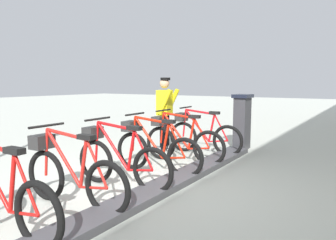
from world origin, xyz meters
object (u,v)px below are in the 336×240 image
object	(u,v)px
payment_kiosk	(242,121)
bike_docked_0	(202,134)
bike_docked_1	(181,140)
worker_near_rack	(165,111)
bike_docked_3	(119,159)
bike_docked_4	(70,173)
bike_docked_2	(154,148)

from	to	relation	value
payment_kiosk	bike_docked_0	bearing A→B (deg)	58.74
bike_docked_1	worker_near_rack	xyz separation A→B (m)	(0.86, -0.76, 0.48)
payment_kiosk	bike_docked_0	world-z (taller)	payment_kiosk
bike_docked_3	bike_docked_4	size ratio (longest dim) A/B	1.00
payment_kiosk	bike_docked_4	world-z (taller)	payment_kiosk
bike_docked_1	bike_docked_3	distance (m)	1.81
bike_docked_4	worker_near_rack	distance (m)	3.61
payment_kiosk	bike_docked_2	distance (m)	2.82
bike_docked_4	worker_near_rack	world-z (taller)	worker_near_rack
bike_docked_2	worker_near_rack	size ratio (longest dim) A/B	1.04
payment_kiosk	bike_docked_4	size ratio (longest dim) A/B	0.74
payment_kiosk	bike_docked_3	distance (m)	3.71
bike_docked_3	bike_docked_4	xyz separation A→B (m)	(0.00, 0.91, 0.00)
bike_docked_0	bike_docked_4	xyz separation A→B (m)	(0.00, 3.62, 0.00)
bike_docked_0	bike_docked_3	xyz separation A→B (m)	(0.00, 2.72, 0.00)
worker_near_rack	bike_docked_0	bearing A→B (deg)	-170.42
bike_docked_3	worker_near_rack	size ratio (longest dim) A/B	1.04
bike_docked_0	bike_docked_3	size ratio (longest dim) A/B	1.00
payment_kiosk	bike_docked_0	distance (m)	1.13
bike_docked_2	bike_docked_3	size ratio (longest dim) A/B	1.00
bike_docked_1	bike_docked_3	bearing A→B (deg)	90.00
bike_docked_2	bike_docked_0	bearing A→B (deg)	-90.00
bike_docked_0	bike_docked_1	bearing A→B (deg)	90.00
bike_docked_2	bike_docked_4	distance (m)	1.81
bike_docked_1	bike_docked_2	bearing A→B (deg)	90.00
bike_docked_1	worker_near_rack	size ratio (longest dim) A/B	1.04
payment_kiosk	bike_docked_0	size ratio (longest dim) A/B	0.74
worker_near_rack	bike_docked_4	bearing A→B (deg)	103.89
bike_docked_2	worker_near_rack	xyz separation A→B (m)	(0.86, -1.67, 0.48)
bike_docked_0	worker_near_rack	bearing A→B (deg)	9.58
bike_docked_0	worker_near_rack	distance (m)	0.99
bike_docked_4	bike_docked_3	bearing A→B (deg)	-90.00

